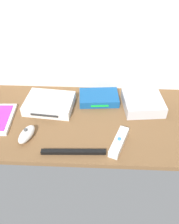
{
  "coord_description": "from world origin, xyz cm",
  "views": [
    {
      "loc": [
        3.47,
        -76.81,
        69.13
      ],
      "look_at": [
        0.0,
        0.0,
        4.0
      ],
      "focal_mm": 38.54,
      "sensor_mm": 36.0,
      "label": 1
    }
  ],
  "objects_px": {
    "mini_computer": "(143,102)",
    "network_router": "(99,98)",
    "remote_nunchuk": "(27,134)",
    "game_console": "(49,104)",
    "sensor_bar": "(73,152)",
    "remote_wand": "(119,142)"
  },
  "relations": [
    {
      "from": "mini_computer",
      "to": "network_router",
      "type": "distance_m",
      "value": 0.2
    },
    {
      "from": "mini_computer",
      "to": "remote_nunchuk",
      "type": "bearing_deg",
      "value": -155.71
    },
    {
      "from": "remote_nunchuk",
      "to": "sensor_bar",
      "type": "relative_size",
      "value": 0.45
    },
    {
      "from": "network_router",
      "to": "remote_wand",
      "type": "relative_size",
      "value": 1.25
    },
    {
      "from": "game_console",
      "to": "sensor_bar",
      "type": "relative_size",
      "value": 0.94
    },
    {
      "from": "game_console",
      "to": "remote_wand",
      "type": "height_order",
      "value": "game_console"
    },
    {
      "from": "network_router",
      "to": "remote_wand",
      "type": "xyz_separation_m",
      "value": [
        0.08,
        -0.27,
        -0.0
      ]
    },
    {
      "from": "game_console",
      "to": "sensor_bar",
      "type": "height_order",
      "value": "game_console"
    },
    {
      "from": "remote_wand",
      "to": "sensor_bar",
      "type": "xyz_separation_m",
      "value": [
        -0.17,
        -0.05,
        -0.01
      ]
    },
    {
      "from": "network_router",
      "to": "remote_nunchuk",
      "type": "xyz_separation_m",
      "value": [
        -0.28,
        -0.25,
        0.0
      ]
    },
    {
      "from": "game_console",
      "to": "remote_wand",
      "type": "xyz_separation_m",
      "value": [
        0.3,
        -0.21,
        -0.01
      ]
    },
    {
      "from": "sensor_bar",
      "to": "remote_nunchuk",
      "type": "bearing_deg",
      "value": 157.65
    },
    {
      "from": "network_router",
      "to": "game_console",
      "type": "bearing_deg",
      "value": -169.19
    },
    {
      "from": "network_router",
      "to": "remote_nunchuk",
      "type": "distance_m",
      "value": 0.38
    },
    {
      "from": "remote_nunchuk",
      "to": "network_router",
      "type": "bearing_deg",
      "value": 59.14
    },
    {
      "from": "remote_wand",
      "to": "sensor_bar",
      "type": "distance_m",
      "value": 0.18
    },
    {
      "from": "game_console",
      "to": "mini_computer",
      "type": "xyz_separation_m",
      "value": [
        0.42,
        0.02,
        0.0
      ]
    },
    {
      "from": "mini_computer",
      "to": "sensor_bar",
      "type": "xyz_separation_m",
      "value": [
        -0.29,
        -0.28,
        -0.02
      ]
    },
    {
      "from": "game_console",
      "to": "remote_nunchuk",
      "type": "bearing_deg",
      "value": -100.73
    },
    {
      "from": "network_router",
      "to": "remote_nunchuk",
      "type": "height_order",
      "value": "remote_nunchuk"
    },
    {
      "from": "network_router",
      "to": "sensor_bar",
      "type": "distance_m",
      "value": 0.34
    },
    {
      "from": "game_console",
      "to": "remote_wand",
      "type": "bearing_deg",
      "value": -29.6
    }
  ]
}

